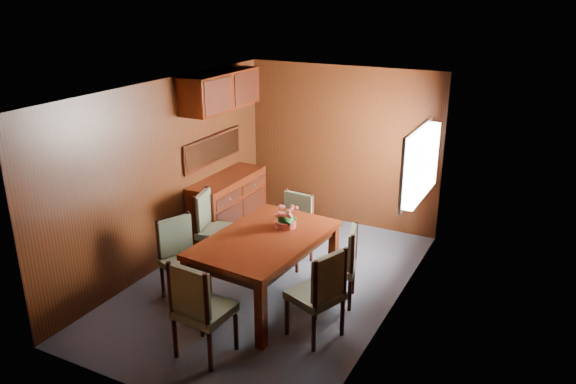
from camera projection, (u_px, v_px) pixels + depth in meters
The scene contains 11 objects.
ground at pixel (270, 283), 6.93m from camera, with size 4.50×4.50×0.00m, color #3E4454.
room_shell at pixel (275, 149), 6.69m from camera, with size 3.06×4.52×2.41m.
sideboard at pixel (228, 206), 8.15m from camera, with size 0.48×1.40×0.90m, color #391207.
dining_table at pixel (265, 246), 6.33m from camera, with size 1.20×1.80×0.81m.
chair_left_near at pixel (181, 254), 6.49m from camera, with size 0.58×0.59×0.98m.
chair_left_far at pixel (212, 224), 7.25m from camera, with size 0.56×0.57×1.01m.
chair_right_near at pixel (321, 290), 5.67m from camera, with size 0.60×0.61×1.01m.
chair_right_far at pixel (343, 261), 6.37m from camera, with size 0.52×0.54×0.93m.
chair_head at pixel (199, 306), 5.35m from camera, with size 0.53×0.51×1.05m.
chair_foot at pixel (294, 224), 7.33m from camera, with size 0.48×0.46×0.95m.
flower_centerpiece at pixel (286, 217), 6.51m from camera, with size 0.27×0.27×0.27m.
Camera 1 is at (2.99, -5.35, 3.44)m, focal length 35.00 mm.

